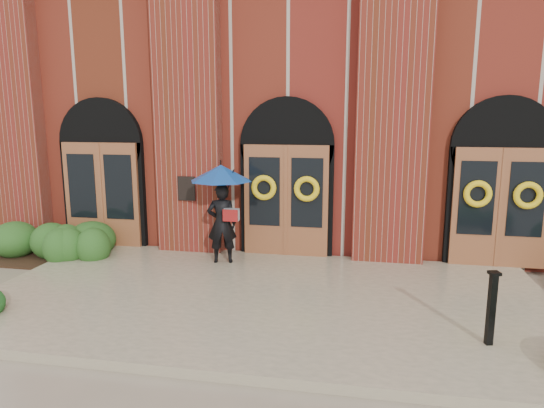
# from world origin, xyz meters

# --- Properties ---
(ground) EXTENTS (90.00, 90.00, 0.00)m
(ground) POSITION_xyz_m (0.00, 0.00, 0.00)
(ground) COLOR gray
(ground) RESTS_ON ground
(landing) EXTENTS (10.00, 5.30, 0.15)m
(landing) POSITION_xyz_m (0.00, 0.15, 0.07)
(landing) COLOR tan
(landing) RESTS_ON ground
(church_building) EXTENTS (16.20, 12.53, 7.00)m
(church_building) POSITION_xyz_m (0.00, 8.78, 3.50)
(church_building) COLOR maroon
(church_building) RESTS_ON ground
(man_with_umbrella) EXTENTS (1.61, 1.61, 2.12)m
(man_with_umbrella) POSITION_xyz_m (-1.26, 1.90, 1.63)
(man_with_umbrella) COLOR black
(man_with_umbrella) RESTS_ON landing
(metal_post) EXTENTS (0.17, 0.17, 1.06)m
(metal_post) POSITION_xyz_m (3.50, -1.08, 0.71)
(metal_post) COLOR black
(metal_post) RESTS_ON landing
(hedge_wall_left) EXTENTS (3.09, 1.24, 0.79)m
(hedge_wall_left) POSITION_xyz_m (-5.43, 1.74, 0.40)
(hedge_wall_left) COLOR #224A18
(hedge_wall_left) RESTS_ON ground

